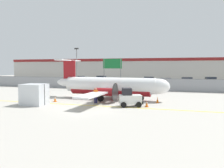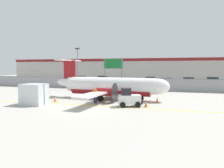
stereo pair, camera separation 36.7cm
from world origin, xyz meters
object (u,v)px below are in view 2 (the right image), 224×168
traffic_cone_near_left (55,99)px  parked_car_0 (81,79)px  apron_light_pole (78,65)px  parked_car_6 (188,81)px  baggage_tug (129,98)px  traffic_cone_near_right (146,104)px  parked_car_2 (103,82)px  parked_car_3 (129,82)px  commuter_airplane (112,86)px  parked_car_1 (102,79)px  highway_sign (113,66)px  parked_car_5 (166,82)px  cargo_container (34,94)px  traffic_cone_far_left (157,100)px  parked_car_7 (212,80)px  parked_car_4 (151,80)px  ground_crew_worker (95,95)px

traffic_cone_near_left → parked_car_0: size_ratio=0.15×
apron_light_pole → parked_car_6: bearing=41.8°
baggage_tug → traffic_cone_near_right: 1.78m
parked_car_2 → parked_car_3: size_ratio=1.02×
commuter_airplane → apron_light_pole: bearing=138.1°
parked_car_1 → highway_sign: bearing=112.7°
traffic_cone_near_right → highway_sign: bearing=116.7°
parked_car_5 → traffic_cone_near_left: bearing=58.8°
baggage_tug → parked_car_6: baggage_tug is taller
traffic_cone_near_left → highway_sign: size_ratio=0.12×
baggage_tug → parked_car_0: size_ratio=0.60×
commuter_airplane → traffic_cone_near_right: bearing=-37.0°
traffic_cone_near_left → parked_car_3: size_ratio=0.15×
cargo_container → traffic_cone_far_left: size_ratio=3.82×
parked_car_0 → parked_car_1: size_ratio=0.99×
baggage_tug → parked_car_5: size_ratio=0.59×
cargo_container → parked_car_5: (12.04, 26.47, -0.21)m
cargo_container → parked_car_7: cargo_container is taller
parked_car_4 → highway_sign: highway_sign is taller
parked_car_1 → parked_car_5: size_ratio=0.99×
traffic_cone_far_left → parked_car_0: bearing=129.5°
parked_car_1 → parked_car_4: size_ratio=1.02×
parked_car_2 → cargo_container: bearing=-84.5°
apron_light_pole → cargo_container: bearing=-81.2°
traffic_cone_near_left → parked_car_1: (-5.54, 31.71, 0.58)m
baggage_tug → traffic_cone_near_right: baggage_tug is taller
ground_crew_worker → highway_sign: 16.84m
traffic_cone_near_left → apron_light_pole: apron_light_pole is taller
apron_light_pole → highway_sign: (5.33, 3.86, -0.16)m
baggage_tug → traffic_cone_near_left: baggage_tug is taller
parked_car_1 → apron_light_pole: size_ratio=0.59×
parked_car_6 → apron_light_pole: size_ratio=0.59×
baggage_tug → highway_sign: (-6.86, 17.26, 3.28)m
parked_car_2 → baggage_tug: bearing=-61.0°
parked_car_7 → apron_light_pole: apron_light_pole is taller
traffic_cone_near_left → traffic_cone_far_left: (11.32, 2.60, 0.00)m
parked_car_3 → apron_light_pole: bearing=53.7°
traffic_cone_far_left → parked_car_7: parked_car_7 is taller
baggage_tug → ground_crew_worker: bearing=145.4°
baggage_tug → parked_car_3: baggage_tug is taller
commuter_airplane → apron_light_pole: size_ratio=2.21×
baggage_tug → traffic_cone_near_right: (1.68, 0.28, -0.54)m
commuter_airplane → parked_car_1: bearing=115.0°
cargo_container → apron_light_pole: bearing=97.5°
traffic_cone_near_right → parked_car_2: bearing=119.0°
traffic_cone_near_right → parked_car_7: 34.55m
traffic_cone_far_left → traffic_cone_near_right: bearing=-105.7°
parked_car_7 → ground_crew_worker: bearing=56.1°
ground_crew_worker → highway_sign: size_ratio=0.31×
traffic_cone_far_left → parked_car_4: parked_car_4 is taller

